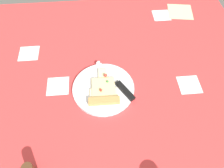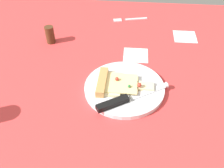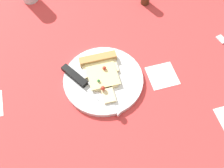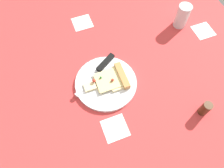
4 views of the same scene
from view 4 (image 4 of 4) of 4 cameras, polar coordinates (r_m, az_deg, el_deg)
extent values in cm
cube|color=#D13838|center=(89.92, 0.46, 2.09)|extent=(134.83, 134.83, 3.00)
cube|color=white|center=(111.95, 23.52, 13.07)|extent=(9.00, 9.00, 0.20)
cube|color=white|center=(79.51, 0.86, -11.95)|extent=(9.00, 9.00, 0.20)
cube|color=white|center=(107.68, -8.06, 16.12)|extent=(9.00, 9.00, 0.20)
cylinder|color=silver|center=(85.85, -1.66, 0.30)|extent=(25.14, 25.14, 1.48)
cube|color=beige|center=(85.41, 0.86, 1.50)|extent=(6.14, 11.08, 1.00)
cube|color=beige|center=(84.57, -2.64, 0.39)|extent=(5.69, 7.27, 1.00)
cube|color=beige|center=(84.12, -5.86, -0.64)|extent=(5.25, 3.67, 1.00)
cube|color=#EDD88C|center=(84.34, -1.05, 1.11)|extent=(10.12, 9.33, 0.30)
cube|color=tan|center=(85.49, 2.75, 2.30)|extent=(2.76, 12.03, 2.20)
sphere|color=red|center=(83.47, 0.14, 1.11)|extent=(1.19, 1.19, 1.19)
sphere|color=red|center=(83.52, -4.89, 0.93)|extent=(1.39, 1.39, 1.39)
sphere|color=#2D7A38|center=(84.32, -3.07, 1.80)|extent=(0.92, 0.92, 0.92)
cube|color=silver|center=(85.36, -6.73, 0.25)|extent=(11.24, 8.04, 0.30)
cone|color=silver|center=(83.73, -9.39, -2.63)|extent=(2.76, 2.76, 2.00)
cube|color=black|center=(89.19, -1.77, 5.86)|extent=(9.65, 7.16, 1.60)
cylinder|color=silver|center=(106.87, 18.54, 17.13)|extent=(6.02, 6.02, 11.16)
cylinder|color=#4C2D19|center=(85.54, 23.96, -6.11)|extent=(3.42, 3.42, 6.80)
camera|label=1|loc=(0.71, 53.68, 42.79)|focal=33.49mm
camera|label=2|loc=(1.00, -21.29, 47.60)|focal=40.74mm
camera|label=3|loc=(0.57, -64.68, 28.35)|focal=41.56mm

